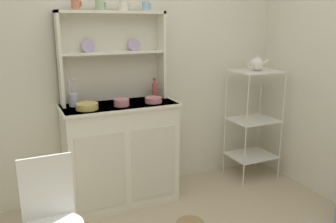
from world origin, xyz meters
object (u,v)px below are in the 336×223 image
object	(u,v)px
cup_terracotta_0	(76,4)
hutch_shelf_unit	(112,50)
hutch_cabinet	(121,153)
porcelain_teapot	(257,64)
bakers_rack	(254,115)
jam_bottle	(155,90)
wire_chair	(50,214)
bowl_mixing_large	(87,106)
utensil_jar	(74,100)

from	to	relation	value
cup_terracotta_0	hutch_shelf_unit	bearing A→B (deg)	8.16
hutch_cabinet	cup_terracotta_0	distance (m)	1.31
hutch_cabinet	porcelain_teapot	distance (m)	1.59
hutch_shelf_unit	porcelain_teapot	bearing A→B (deg)	-8.87
bakers_rack	cup_terracotta_0	bearing A→B (deg)	174.04
hutch_shelf_unit	cup_terracotta_0	world-z (taller)	cup_terracotta_0
jam_bottle	porcelain_teapot	xyz separation A→B (m)	(1.04, -0.14, 0.20)
wire_chair	bowl_mixing_large	xyz separation A→B (m)	(0.41, 0.81, 0.43)
hutch_shelf_unit	bowl_mixing_large	distance (m)	0.56
porcelain_teapot	hutch_cabinet	bearing A→B (deg)	177.75
utensil_jar	hutch_cabinet	bearing A→B (deg)	-12.04
hutch_shelf_unit	utensil_jar	xyz separation A→B (m)	(-0.37, -0.09, -0.39)
jam_bottle	utensil_jar	world-z (taller)	utensil_jar
hutch_cabinet	utensil_jar	distance (m)	0.63
bowl_mixing_large	jam_bottle	xyz separation A→B (m)	(0.66, 0.16, 0.05)
bakers_rack	cup_terracotta_0	distance (m)	2.01
hutch_cabinet	bakers_rack	size ratio (longest dim) A/B	0.88
jam_bottle	utensil_jar	distance (m)	0.73
wire_chair	porcelain_teapot	bearing A→B (deg)	40.43
hutch_cabinet	wire_chair	size ratio (longest dim) A/B	1.17
jam_bottle	utensil_jar	bearing A→B (deg)	-179.37
bowl_mixing_large	cup_terracotta_0	bearing A→B (deg)	90.99
hutch_cabinet	hutch_shelf_unit	size ratio (longest dim) A/B	1.07
wire_chair	porcelain_teapot	size ratio (longest dim) A/B	3.78
cup_terracotta_0	bowl_mixing_large	world-z (taller)	cup_terracotta_0
hutch_shelf_unit	bowl_mixing_large	world-z (taller)	hutch_shelf_unit
hutch_shelf_unit	cup_terracotta_0	size ratio (longest dim) A/B	10.54
wire_chair	utensil_jar	distance (m)	1.11
bakers_rack	utensil_jar	size ratio (longest dim) A/B	4.70
hutch_shelf_unit	jam_bottle	distance (m)	0.53
wire_chair	jam_bottle	world-z (taller)	jam_bottle
wire_chair	bowl_mixing_large	world-z (taller)	bowl_mixing_large
bakers_rack	jam_bottle	size ratio (longest dim) A/B	6.05
cup_terracotta_0	jam_bottle	size ratio (longest dim) A/B	0.47
wire_chair	hutch_cabinet	bearing A→B (deg)	70.57
hutch_shelf_unit	jam_bottle	world-z (taller)	hutch_shelf_unit
hutch_cabinet	bowl_mixing_large	bearing A→B (deg)	-165.79
bakers_rack	bowl_mixing_large	xyz separation A→B (m)	(-1.70, -0.02, 0.27)
jam_bottle	hutch_shelf_unit	bearing A→B (deg)	167.99
hutch_shelf_unit	wire_chair	xyz separation A→B (m)	(-0.70, -1.04, -0.85)
hutch_shelf_unit	jam_bottle	size ratio (longest dim) A/B	4.95
bowl_mixing_large	jam_bottle	size ratio (longest dim) A/B	0.96
jam_bottle	bakers_rack	bearing A→B (deg)	-7.74
bakers_rack	bowl_mixing_large	bearing A→B (deg)	-179.39
hutch_shelf_unit	jam_bottle	xyz separation A→B (m)	(0.37, -0.08, -0.37)
porcelain_teapot	hutch_shelf_unit	bearing A→B (deg)	171.13
hutch_cabinet	porcelain_teapot	size ratio (longest dim) A/B	4.43
bowl_mixing_large	porcelain_teapot	distance (m)	1.72
wire_chair	bowl_mixing_large	distance (m)	1.00
hutch_shelf_unit	porcelain_teapot	distance (m)	1.43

